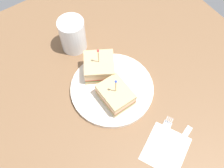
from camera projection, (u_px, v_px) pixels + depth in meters
ground_plane at (112, 91)px, 77.39cm from camera, size 95.79×95.79×2.00cm
plate at (112, 89)px, 75.93cm from camera, size 24.03×24.03×1.35cm
sandwich_half_front at (99, 67)px, 75.72cm from camera, size 11.63×11.65×10.61cm
sandwich_half_back at (116, 95)px, 71.61cm from camera, size 9.46×7.47×9.92cm
drink_glass at (73, 36)px, 80.17cm from camera, size 7.95×7.95×10.92cm
napkin at (166, 149)px, 67.85cm from camera, size 14.39×14.88×0.15cm
fork at (164, 131)px, 70.07cm from camera, size 6.50×11.26×0.35cm
knife at (180, 143)px, 68.51cm from camera, size 5.25×12.57×0.35cm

